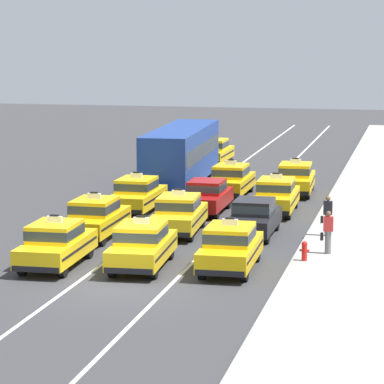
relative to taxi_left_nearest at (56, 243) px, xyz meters
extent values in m
plane|color=#353538|center=(3.12, -2.32, -0.88)|extent=(160.00, 160.00, 0.00)
cube|color=silver|center=(1.52, 17.68, -0.87)|extent=(0.14, 80.00, 0.01)
cube|color=silver|center=(4.72, 17.68, -0.87)|extent=(0.14, 80.00, 0.01)
cube|color=#9E9993|center=(10.32, 12.68, -0.80)|extent=(4.00, 90.00, 0.15)
cylinder|color=black|center=(-0.79, 1.56, -0.56)|extent=(0.26, 0.65, 0.64)
cylinder|color=black|center=(0.69, 1.60, -0.56)|extent=(0.26, 0.65, 0.64)
cylinder|color=black|center=(-0.69, -1.50, -0.56)|extent=(0.26, 0.65, 0.64)
cylinder|color=black|center=(0.78, -1.46, -0.56)|extent=(0.26, 0.65, 0.64)
cube|color=yellow|center=(0.00, 0.05, -0.21)|extent=(1.94, 4.55, 0.70)
cube|color=black|center=(0.00, 0.05, -0.16)|extent=(1.95, 4.19, 0.10)
cube|color=yellow|center=(0.00, -0.10, 0.46)|extent=(1.66, 2.15, 0.64)
cube|color=#2D3842|center=(0.00, -0.10, 0.46)|extent=(1.69, 2.17, 0.35)
cube|color=white|center=(0.00, -0.10, 0.90)|extent=(0.56, 0.14, 0.24)
cube|color=black|center=(0.00, -0.10, 1.05)|extent=(0.32, 0.12, 0.06)
cube|color=black|center=(-0.07, 2.26, -0.46)|extent=(1.71, 0.19, 0.20)
cube|color=black|center=(0.07, -2.16, -0.46)|extent=(1.71, 0.19, 0.20)
cylinder|color=black|center=(-1.00, 6.82, -0.56)|extent=(0.25, 0.64, 0.64)
cylinder|color=black|center=(0.47, 6.83, -0.56)|extent=(0.25, 0.64, 0.64)
cylinder|color=black|center=(-0.97, 3.76, -0.56)|extent=(0.25, 0.64, 0.64)
cylinder|color=black|center=(0.50, 3.77, -0.56)|extent=(0.25, 0.64, 0.64)
cube|color=yellow|center=(-0.25, 5.29, -0.21)|extent=(1.85, 4.52, 0.70)
cube|color=black|center=(-0.25, 5.29, -0.16)|extent=(1.86, 4.16, 0.10)
cube|color=yellow|center=(-0.25, 5.14, 0.46)|extent=(1.62, 2.12, 0.64)
cube|color=#2D3842|center=(-0.25, 5.14, 0.46)|extent=(1.64, 2.14, 0.35)
cube|color=white|center=(-0.25, 5.14, 0.90)|extent=(0.56, 0.13, 0.24)
cube|color=black|center=(-0.25, 5.14, 1.05)|extent=(0.32, 0.11, 0.06)
cube|color=black|center=(-0.27, 7.50, -0.46)|extent=(1.71, 0.16, 0.20)
cube|color=black|center=(-0.23, 3.08, -0.46)|extent=(1.71, 0.16, 0.20)
cylinder|color=black|center=(-0.93, 12.94, -0.56)|extent=(0.24, 0.64, 0.64)
cylinder|color=black|center=(0.55, 12.94, -0.56)|extent=(0.24, 0.64, 0.64)
cylinder|color=black|center=(-0.94, 9.88, -0.56)|extent=(0.24, 0.64, 0.64)
cylinder|color=black|center=(0.54, 9.88, -0.56)|extent=(0.24, 0.64, 0.64)
cube|color=yellow|center=(-0.20, 11.41, -0.21)|extent=(1.81, 4.51, 0.70)
cube|color=black|center=(-0.20, 11.41, -0.16)|extent=(1.83, 4.15, 0.10)
cube|color=yellow|center=(-0.20, 11.26, 0.46)|extent=(1.61, 2.11, 0.64)
cube|color=#2D3842|center=(-0.20, 11.26, 0.46)|extent=(1.63, 2.13, 0.35)
cube|color=white|center=(-0.20, 11.26, 0.90)|extent=(0.56, 0.12, 0.24)
cube|color=black|center=(-0.20, 11.26, 1.05)|extent=(0.32, 0.11, 0.06)
cube|color=black|center=(-0.19, 13.62, -0.46)|extent=(1.71, 0.15, 0.20)
cube|color=black|center=(-0.20, 9.20, -0.46)|extent=(1.71, 0.15, 0.20)
cylinder|color=black|center=(-1.30, 23.35, -0.56)|extent=(0.27, 0.65, 0.64)
cylinder|color=black|center=(0.70, 23.45, -0.56)|extent=(0.27, 0.65, 0.64)
cylinder|color=black|center=(-0.96, 16.63, -0.56)|extent=(0.27, 0.65, 0.64)
cylinder|color=black|center=(1.04, 16.74, -0.56)|extent=(0.27, 0.65, 0.64)
cube|color=navy|center=(-0.13, 20.04, 0.89)|extent=(3.06, 11.31, 2.90)
cube|color=#2D3842|center=(-0.13, 20.04, 1.14)|extent=(3.06, 10.87, 0.84)
cube|color=black|center=(-0.41, 25.58, 2.09)|extent=(2.13, 0.19, 0.36)
cylinder|color=black|center=(-0.86, 30.61, -0.56)|extent=(0.25, 0.64, 0.64)
cylinder|color=black|center=(0.61, 30.59, -0.56)|extent=(0.25, 0.64, 0.64)
cylinder|color=black|center=(-0.90, 27.55, -0.56)|extent=(0.25, 0.64, 0.64)
cylinder|color=black|center=(0.57, 27.53, -0.56)|extent=(0.25, 0.64, 0.64)
cube|color=yellow|center=(-0.15, 29.07, -0.21)|extent=(1.86, 4.52, 0.70)
cube|color=black|center=(-0.15, 29.07, -0.16)|extent=(1.87, 4.16, 0.10)
cube|color=yellow|center=(-0.15, 28.92, 0.46)|extent=(1.63, 2.12, 0.64)
cube|color=#2D3842|center=(-0.15, 28.92, 0.46)|extent=(1.65, 2.14, 0.35)
cube|color=white|center=(-0.15, 28.92, 0.90)|extent=(0.56, 0.13, 0.24)
cube|color=black|center=(-0.15, 28.92, 1.05)|extent=(0.32, 0.11, 0.06)
cube|color=black|center=(-0.12, 31.28, -0.46)|extent=(1.71, 0.16, 0.20)
cube|color=black|center=(-0.17, 26.86, -0.46)|extent=(1.71, 0.16, 0.20)
cylinder|color=black|center=(2.27, 2.02, -0.56)|extent=(0.28, 0.65, 0.64)
cylinder|color=black|center=(3.75, 2.12, -0.56)|extent=(0.28, 0.65, 0.64)
cylinder|color=black|center=(2.47, -1.03, -0.56)|extent=(0.28, 0.65, 0.64)
cylinder|color=black|center=(3.94, -0.94, -0.56)|extent=(0.28, 0.65, 0.64)
cube|color=yellow|center=(3.11, 0.54, -0.21)|extent=(2.08, 4.61, 0.70)
cube|color=black|center=(3.11, 0.54, -0.16)|extent=(2.08, 4.25, 0.10)
cube|color=yellow|center=(3.12, 0.39, 0.46)|extent=(1.73, 2.20, 0.64)
cube|color=#2D3842|center=(3.12, 0.39, 0.46)|extent=(1.75, 2.22, 0.35)
cube|color=white|center=(3.12, 0.39, 0.90)|extent=(0.57, 0.16, 0.24)
cube|color=black|center=(3.12, 0.39, 1.05)|extent=(0.33, 0.13, 0.06)
cube|color=black|center=(2.97, 2.75, -0.46)|extent=(1.72, 0.25, 0.20)
cube|color=black|center=(3.25, -1.66, -0.46)|extent=(1.72, 0.25, 0.20)
cylinder|color=black|center=(2.11, 8.36, -0.56)|extent=(0.28, 0.65, 0.64)
cylinder|color=black|center=(3.59, 8.46, -0.56)|extent=(0.28, 0.65, 0.64)
cylinder|color=black|center=(2.30, 5.31, -0.56)|extent=(0.28, 0.65, 0.64)
cylinder|color=black|center=(3.77, 5.40, -0.56)|extent=(0.28, 0.65, 0.64)
cube|color=yellow|center=(2.94, 6.88, -0.21)|extent=(2.07, 4.60, 0.70)
cube|color=black|center=(2.94, 6.88, -0.16)|extent=(2.07, 4.24, 0.10)
cube|color=yellow|center=(2.95, 6.73, 0.46)|extent=(1.73, 2.19, 0.64)
cube|color=#2D3842|center=(2.95, 6.73, 0.46)|extent=(1.75, 2.21, 0.35)
cube|color=white|center=(2.95, 6.73, 0.90)|extent=(0.57, 0.15, 0.24)
cube|color=black|center=(2.95, 6.73, 1.05)|extent=(0.33, 0.13, 0.06)
cube|color=black|center=(2.81, 9.09, -0.46)|extent=(1.72, 0.24, 0.20)
cube|color=black|center=(3.08, 4.68, -0.46)|extent=(1.72, 0.24, 0.20)
cylinder|color=black|center=(2.35, 13.36, -0.56)|extent=(0.24, 0.64, 0.64)
cylinder|color=black|center=(3.80, 13.36, -0.56)|extent=(0.24, 0.64, 0.64)
cylinder|color=black|center=(2.35, 10.53, -0.56)|extent=(0.24, 0.64, 0.64)
cylinder|color=black|center=(3.79, 10.52, -0.56)|extent=(0.24, 0.64, 0.64)
cube|color=maroon|center=(3.07, 11.94, -0.23)|extent=(1.77, 4.30, 0.66)
cube|color=maroon|center=(3.07, 11.84, 0.40)|extent=(1.56, 1.90, 0.60)
cube|color=#2D3842|center=(3.07, 11.84, 0.40)|extent=(1.58, 1.92, 0.33)
cylinder|color=black|center=(2.56, 18.57, -0.56)|extent=(0.25, 0.64, 0.64)
cylinder|color=black|center=(4.03, 18.55, -0.56)|extent=(0.25, 0.64, 0.64)
cylinder|color=black|center=(2.53, 15.51, -0.56)|extent=(0.25, 0.64, 0.64)
cylinder|color=black|center=(4.01, 15.49, -0.56)|extent=(0.25, 0.64, 0.64)
cube|color=yellow|center=(3.28, 17.03, -0.21)|extent=(1.84, 4.52, 0.70)
cube|color=black|center=(3.28, 17.03, -0.16)|extent=(1.86, 4.16, 0.10)
cube|color=yellow|center=(3.28, 16.88, 0.46)|extent=(1.62, 2.11, 0.64)
cube|color=#2D3842|center=(3.28, 16.88, 0.46)|extent=(1.64, 2.13, 0.35)
cube|color=white|center=(3.28, 16.88, 0.90)|extent=(0.56, 0.13, 0.24)
cube|color=black|center=(3.28, 16.88, 1.05)|extent=(0.32, 0.11, 0.06)
cube|color=black|center=(3.30, 19.24, -0.46)|extent=(1.71, 0.16, 0.20)
cube|color=black|center=(3.26, 14.82, -0.46)|extent=(1.71, 0.16, 0.20)
cylinder|color=black|center=(5.52, 2.44, -0.56)|extent=(0.26, 0.65, 0.64)
cylinder|color=black|center=(7.00, 2.48, -0.56)|extent=(0.26, 0.65, 0.64)
cylinder|color=black|center=(5.60, -0.62, -0.56)|extent=(0.26, 0.65, 0.64)
cylinder|color=black|center=(7.08, -0.58, -0.56)|extent=(0.26, 0.65, 0.64)
cube|color=yellow|center=(6.30, 0.93, -0.21)|extent=(1.91, 4.54, 0.70)
cube|color=black|center=(6.30, 0.93, -0.16)|extent=(1.92, 4.18, 0.10)
cube|color=yellow|center=(6.30, 0.78, 0.46)|extent=(1.65, 2.14, 0.64)
cube|color=#2D3842|center=(6.30, 0.78, 0.46)|extent=(1.67, 2.16, 0.35)
cube|color=white|center=(6.30, 0.78, 0.90)|extent=(0.56, 0.13, 0.24)
cube|color=black|center=(6.30, 0.78, 1.05)|extent=(0.32, 0.12, 0.06)
cube|color=black|center=(6.24, 3.14, -0.46)|extent=(1.71, 0.18, 0.20)
cube|color=black|center=(6.35, -1.28, -0.46)|extent=(1.71, 0.18, 0.20)
cylinder|color=black|center=(5.42, 8.49, -0.56)|extent=(0.24, 0.64, 0.64)
cylinder|color=black|center=(6.87, 8.49, -0.56)|extent=(0.24, 0.64, 0.64)
cylinder|color=black|center=(5.43, 5.65, -0.56)|extent=(0.24, 0.64, 0.64)
cylinder|color=black|center=(6.87, 5.65, -0.56)|extent=(0.24, 0.64, 0.64)
cube|color=black|center=(6.15, 7.07, -0.23)|extent=(1.77, 4.30, 0.66)
cube|color=black|center=(6.15, 6.97, 0.40)|extent=(1.56, 1.90, 0.60)
cube|color=#2D3842|center=(6.15, 6.97, 0.40)|extent=(1.58, 1.92, 0.33)
cylinder|color=black|center=(5.51, 14.11, -0.56)|extent=(0.26, 0.65, 0.64)
cylinder|color=black|center=(6.98, 14.15, -0.56)|extent=(0.26, 0.65, 0.64)
cylinder|color=black|center=(5.58, 11.05, -0.56)|extent=(0.26, 0.65, 0.64)
cylinder|color=black|center=(7.05, 11.09, -0.56)|extent=(0.26, 0.65, 0.64)
cube|color=yellow|center=(6.28, 12.60, -0.21)|extent=(1.91, 4.54, 0.70)
cube|color=black|center=(6.28, 12.60, -0.16)|extent=(1.92, 4.18, 0.10)
cube|color=yellow|center=(6.28, 12.45, 0.46)|extent=(1.65, 2.14, 0.64)
cube|color=#2D3842|center=(6.28, 12.45, 0.46)|extent=(1.67, 2.16, 0.35)
cube|color=white|center=(6.28, 12.45, 0.90)|extent=(0.56, 0.13, 0.24)
cube|color=black|center=(6.28, 12.45, 1.05)|extent=(0.32, 0.12, 0.06)
cube|color=black|center=(6.23, 14.81, -0.46)|extent=(1.71, 0.18, 0.20)
cube|color=black|center=(6.33, 10.39, -0.46)|extent=(1.71, 0.18, 0.20)
cylinder|color=black|center=(5.68, 19.85, -0.56)|extent=(0.27, 0.65, 0.64)
cylinder|color=black|center=(7.15, 19.92, -0.56)|extent=(0.27, 0.65, 0.64)
cylinder|color=black|center=(5.81, 16.80, -0.56)|extent=(0.27, 0.65, 0.64)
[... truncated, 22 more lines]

